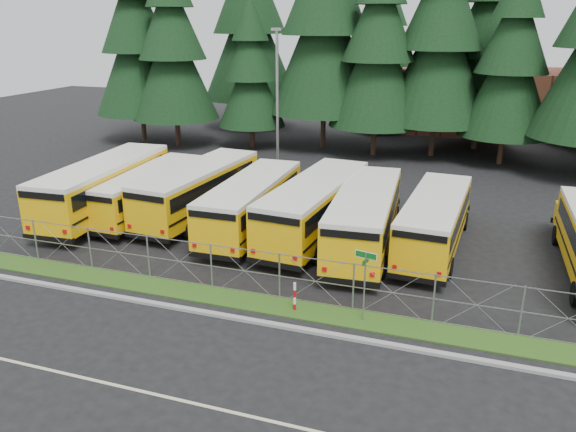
# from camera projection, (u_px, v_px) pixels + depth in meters

# --- Properties ---
(ground) EXTENTS (120.00, 120.00, 0.00)m
(ground) POSITION_uv_depth(u_px,v_px,m) (310.00, 291.00, 23.27)
(ground) COLOR black
(ground) RESTS_ON ground
(curb) EXTENTS (50.00, 0.25, 0.12)m
(curb) POSITION_uv_depth(u_px,v_px,m) (286.00, 327.00, 20.48)
(curb) COLOR gray
(curb) RESTS_ON ground
(grass_verge) EXTENTS (50.00, 1.40, 0.06)m
(grass_verge) POSITION_uv_depth(u_px,v_px,m) (298.00, 310.00, 21.74)
(grass_verge) COLOR #244A15
(grass_verge) RESTS_ON ground
(road_lane_line) EXTENTS (50.00, 0.12, 0.01)m
(road_lane_line) POSITION_uv_depth(u_px,v_px,m) (231.00, 412.00, 16.12)
(road_lane_line) COLOR beige
(road_lane_line) RESTS_ON ground
(chainlink_fence) EXTENTS (44.00, 0.10, 2.00)m
(chainlink_fence) POSITION_uv_depth(u_px,v_px,m) (303.00, 280.00, 22.04)
(chainlink_fence) COLOR #92959A
(chainlink_fence) RESTS_ON ground
(brick_building) EXTENTS (22.00, 10.00, 6.00)m
(brick_building) POSITION_uv_depth(u_px,v_px,m) (482.00, 100.00, 56.20)
(brick_building) COLOR brown
(brick_building) RESTS_ON ground
(bus_0) EXTENTS (3.58, 12.28, 3.18)m
(bus_0) POSITION_uv_depth(u_px,v_px,m) (109.00, 188.00, 31.94)
(bus_0) COLOR #F5A607
(bus_0) RESTS_ON ground
(bus_1) EXTENTS (2.85, 10.46, 2.72)m
(bus_1) POSITION_uv_depth(u_px,v_px,m) (151.00, 192.00, 31.94)
(bus_1) COLOR #F5A607
(bus_1) RESTS_ON ground
(bus_2) EXTENTS (3.63, 11.57, 2.98)m
(bus_2) POSITION_uv_depth(u_px,v_px,m) (202.00, 191.00, 31.69)
(bus_2) COLOR #F5A607
(bus_2) RESTS_ON ground
(bus_3) EXTENTS (2.72, 11.01, 2.88)m
(bus_3) POSITION_uv_depth(u_px,v_px,m) (254.00, 205.00, 29.52)
(bus_3) COLOR #F5A607
(bus_3) RESTS_ON ground
(bus_4) EXTENTS (3.72, 11.82, 3.05)m
(bus_4) POSITION_uv_depth(u_px,v_px,m) (318.00, 208.00, 28.74)
(bus_4) COLOR #F5A607
(bus_4) RESTS_ON ground
(bus_5) EXTENTS (3.46, 11.58, 3.00)m
(bus_5) POSITION_uv_depth(u_px,v_px,m) (366.00, 219.00, 27.30)
(bus_5) COLOR #F5A607
(bus_5) RESTS_ON ground
(bus_6) EXTENTS (3.15, 10.73, 2.78)m
(bus_6) POSITION_uv_depth(u_px,v_px,m) (435.00, 223.00, 27.09)
(bus_6) COLOR #F5A607
(bus_6) RESTS_ON ground
(street_sign) EXTENTS (0.82, 0.54, 2.81)m
(street_sign) POSITION_uv_depth(u_px,v_px,m) (365.00, 272.00, 20.31)
(street_sign) COLOR #92959A
(street_sign) RESTS_ON ground
(striped_bollard) EXTENTS (0.11, 0.11, 1.20)m
(striped_bollard) POSITION_uv_depth(u_px,v_px,m) (295.00, 297.00, 21.52)
(striped_bollard) COLOR #B20C0C
(striped_bollard) RESTS_ON ground
(light_standard) EXTENTS (0.70, 0.35, 10.14)m
(light_standard) POSITION_uv_depth(u_px,v_px,m) (277.00, 100.00, 38.14)
(light_standard) COLOR #92959A
(light_standard) RESTS_ON ground
(conifer_0) EXTENTS (7.90, 7.90, 17.47)m
(conifer_0) POSITION_uv_depth(u_px,v_px,m) (136.00, 42.00, 49.39)
(conifer_0) COLOR black
(conifer_0) RESTS_ON ground
(conifer_1) EXTENTS (7.45, 7.45, 16.48)m
(conifer_1) POSITION_uv_depth(u_px,v_px,m) (172.00, 50.00, 47.48)
(conifer_1) COLOR black
(conifer_1) RESTS_ON ground
(conifer_2) EXTENTS (5.78, 5.78, 12.78)m
(conifer_2) POSITION_uv_depth(u_px,v_px,m) (251.00, 73.00, 47.48)
(conifer_2) COLOR black
(conifer_2) RESTS_ON ground
(conifer_3) EXTENTS (9.45, 9.45, 20.89)m
(conifer_3) POSITION_uv_depth(u_px,v_px,m) (325.00, 22.00, 46.13)
(conifer_3) COLOR black
(conifer_3) RESTS_ON ground
(conifer_4) EXTENTS (7.54, 7.54, 16.67)m
(conifer_4) POSITION_uv_depth(u_px,v_px,m) (378.00, 51.00, 43.94)
(conifer_4) COLOR black
(conifer_4) RESTS_ON ground
(conifer_5) EXTENTS (8.43, 8.43, 18.64)m
(conifer_5) POSITION_uv_depth(u_px,v_px,m) (441.00, 38.00, 43.39)
(conifer_5) COLOR black
(conifer_5) RESTS_ON ground
(conifer_6) EXTENTS (6.90, 6.90, 15.26)m
(conifer_6) POSITION_uv_depth(u_px,v_px,m) (512.00, 63.00, 41.24)
(conifer_6) COLOR black
(conifer_6) RESTS_ON ground
(conifer_10) EXTENTS (9.36, 9.36, 20.69)m
(conifer_10) POSITION_uv_depth(u_px,v_px,m) (250.00, 23.00, 54.85)
(conifer_10) COLOR black
(conifer_10) RESTS_ON ground
(conifer_11) EXTENTS (6.47, 6.47, 14.31)m
(conifer_11) POSITION_uv_depth(u_px,v_px,m) (387.00, 58.00, 53.69)
(conifer_11) COLOR black
(conifer_11) RESTS_ON ground
(conifer_12) EXTENTS (7.68, 7.68, 16.99)m
(conifer_12) POSITION_uv_depth(u_px,v_px,m) (485.00, 47.00, 46.08)
(conifer_12) COLOR black
(conifer_12) RESTS_ON ground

